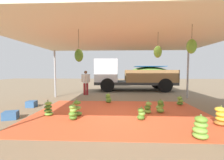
{
  "coord_description": "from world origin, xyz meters",
  "views": [
    {
      "loc": [
        -0.09,
        -5.48,
        1.58
      ],
      "look_at": [
        -0.39,
        1.6,
        1.12
      ],
      "focal_mm": 24.58,
      "sensor_mm": 36.0,
      "label": 1
    }
  ],
  "objects_px": {
    "banana_bunch_0": "(160,107)",
    "banana_bunch_4": "(73,113)",
    "worker_0": "(86,81)",
    "banana_bunch_7": "(108,98)",
    "crate_1": "(32,104)",
    "banana_bunch_2": "(77,109)",
    "crate_0": "(11,115)",
    "banana_bunch_3": "(180,101)",
    "banana_bunch_6": "(48,109)",
    "banana_bunch_5": "(148,108)",
    "banana_bunch_1": "(221,117)",
    "cargo_truck_main": "(132,75)",
    "banana_bunch_9": "(200,128)",
    "banana_bunch_8": "(141,114)"
  },
  "relations": [
    {
      "from": "banana_bunch_0",
      "to": "banana_bunch_4",
      "type": "relative_size",
      "value": 0.92
    },
    {
      "from": "banana_bunch_9",
      "to": "banana_bunch_7",
      "type": "bearing_deg",
      "value": 121.85
    },
    {
      "from": "banana_bunch_4",
      "to": "banana_bunch_8",
      "type": "height_order",
      "value": "banana_bunch_4"
    },
    {
      "from": "banana_bunch_4",
      "to": "banana_bunch_5",
      "type": "height_order",
      "value": "banana_bunch_4"
    },
    {
      "from": "banana_bunch_5",
      "to": "banana_bunch_1",
      "type": "bearing_deg",
      "value": -32.42
    },
    {
      "from": "banana_bunch_7",
      "to": "crate_1",
      "type": "relative_size",
      "value": 1.3
    },
    {
      "from": "banana_bunch_2",
      "to": "banana_bunch_7",
      "type": "distance_m",
      "value": 2.38
    },
    {
      "from": "banana_bunch_2",
      "to": "banana_bunch_3",
      "type": "relative_size",
      "value": 1.32
    },
    {
      "from": "banana_bunch_0",
      "to": "banana_bunch_6",
      "type": "bearing_deg",
      "value": -171.56
    },
    {
      "from": "banana_bunch_3",
      "to": "banana_bunch_9",
      "type": "xyz_separation_m",
      "value": [
        -0.88,
        -3.41,
        0.06
      ]
    },
    {
      "from": "banana_bunch_2",
      "to": "banana_bunch_5",
      "type": "bearing_deg",
      "value": 9.1
    },
    {
      "from": "banana_bunch_0",
      "to": "banana_bunch_7",
      "type": "relative_size",
      "value": 1.05
    },
    {
      "from": "banana_bunch_9",
      "to": "crate_0",
      "type": "relative_size",
      "value": 1.34
    },
    {
      "from": "banana_bunch_1",
      "to": "banana_bunch_3",
      "type": "distance_m",
      "value": 2.55
    },
    {
      "from": "banana_bunch_3",
      "to": "crate_0",
      "type": "xyz_separation_m",
      "value": [
        -6.24,
        -2.22,
        -0.06
      ]
    },
    {
      "from": "banana_bunch_1",
      "to": "banana_bunch_2",
      "type": "bearing_deg",
      "value": 169.97
    },
    {
      "from": "banana_bunch_1",
      "to": "banana_bunch_2",
      "type": "height_order",
      "value": "banana_bunch_2"
    },
    {
      "from": "banana_bunch_7",
      "to": "worker_0",
      "type": "bearing_deg",
      "value": 124.49
    },
    {
      "from": "banana_bunch_4",
      "to": "crate_0",
      "type": "xyz_separation_m",
      "value": [
        -2.04,
        0.02,
        -0.12
      ]
    },
    {
      "from": "banana_bunch_1",
      "to": "banana_bunch_7",
      "type": "height_order",
      "value": "banana_bunch_1"
    },
    {
      "from": "banana_bunch_0",
      "to": "banana_bunch_7",
      "type": "distance_m",
      "value": 2.64
    },
    {
      "from": "banana_bunch_3",
      "to": "banana_bunch_4",
      "type": "relative_size",
      "value": 0.8
    },
    {
      "from": "banana_bunch_0",
      "to": "banana_bunch_3",
      "type": "relative_size",
      "value": 1.14
    },
    {
      "from": "banana_bunch_1",
      "to": "banana_bunch_6",
      "type": "relative_size",
      "value": 1.04
    },
    {
      "from": "crate_0",
      "to": "banana_bunch_6",
      "type": "bearing_deg",
      "value": 19.52
    },
    {
      "from": "banana_bunch_0",
      "to": "crate_0",
      "type": "distance_m",
      "value": 5.12
    },
    {
      "from": "banana_bunch_8",
      "to": "banana_bunch_9",
      "type": "height_order",
      "value": "banana_bunch_9"
    },
    {
      "from": "cargo_truck_main",
      "to": "worker_0",
      "type": "bearing_deg",
      "value": -142.35
    },
    {
      "from": "banana_bunch_0",
      "to": "worker_0",
      "type": "bearing_deg",
      "value": 132.35
    },
    {
      "from": "banana_bunch_5",
      "to": "cargo_truck_main",
      "type": "distance_m",
      "value": 6.63
    },
    {
      "from": "banana_bunch_0",
      "to": "crate_1",
      "type": "distance_m",
      "value": 5.31
    },
    {
      "from": "banana_bunch_1",
      "to": "banana_bunch_4",
      "type": "height_order",
      "value": "banana_bunch_1"
    },
    {
      "from": "banana_bunch_0",
      "to": "banana_bunch_6",
      "type": "height_order",
      "value": "banana_bunch_6"
    },
    {
      "from": "banana_bunch_1",
      "to": "worker_0",
      "type": "distance_m",
      "value": 7.3
    },
    {
      "from": "banana_bunch_8",
      "to": "banana_bunch_0",
      "type": "bearing_deg",
      "value": 46.41
    },
    {
      "from": "cargo_truck_main",
      "to": "banana_bunch_2",
      "type": "bearing_deg",
      "value": -109.55
    },
    {
      "from": "banana_bunch_3",
      "to": "banana_bunch_6",
      "type": "height_order",
      "value": "banana_bunch_6"
    },
    {
      "from": "banana_bunch_3",
      "to": "banana_bunch_7",
      "type": "height_order",
      "value": "banana_bunch_7"
    },
    {
      "from": "banana_bunch_0",
      "to": "crate_0",
      "type": "bearing_deg",
      "value": -169.12
    },
    {
      "from": "banana_bunch_1",
      "to": "worker_0",
      "type": "relative_size",
      "value": 0.37
    },
    {
      "from": "banana_bunch_7",
      "to": "crate_0",
      "type": "xyz_separation_m",
      "value": [
        -2.99,
        -2.63,
        -0.08
      ]
    },
    {
      "from": "crate_1",
      "to": "banana_bunch_3",
      "type": "bearing_deg",
      "value": 5.38
    },
    {
      "from": "banana_bunch_2",
      "to": "crate_1",
      "type": "xyz_separation_m",
      "value": [
        -2.3,
        1.17,
        -0.12
      ]
    },
    {
      "from": "banana_bunch_0",
      "to": "banana_bunch_6",
      "type": "distance_m",
      "value": 4.0
    },
    {
      "from": "banana_bunch_6",
      "to": "banana_bunch_8",
      "type": "distance_m",
      "value": 3.14
    },
    {
      "from": "banana_bunch_3",
      "to": "banana_bunch_9",
      "type": "distance_m",
      "value": 3.52
    },
    {
      "from": "banana_bunch_5",
      "to": "worker_0",
      "type": "relative_size",
      "value": 0.3
    },
    {
      "from": "banana_bunch_4",
      "to": "banana_bunch_8",
      "type": "xyz_separation_m",
      "value": [
        2.16,
        0.12,
        -0.06
      ]
    },
    {
      "from": "banana_bunch_2",
      "to": "banana_bunch_8",
      "type": "height_order",
      "value": "banana_bunch_2"
    },
    {
      "from": "cargo_truck_main",
      "to": "crate_1",
      "type": "bearing_deg",
      "value": -129.53
    }
  ]
}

